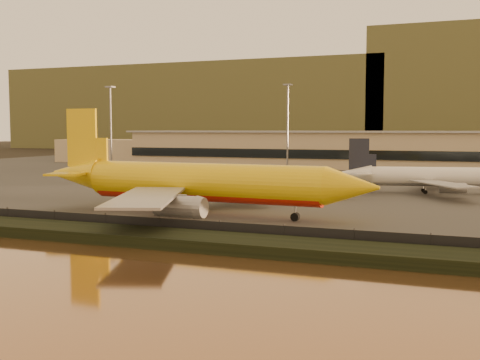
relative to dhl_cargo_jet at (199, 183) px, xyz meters
The scene contains 11 objects.
ground 7.42m from the dhl_cargo_jet, 75.05° to the right, with size 900.00×900.00×0.00m, color black.
embankment 22.65m from the dhl_cargo_jet, 86.44° to the right, with size 320.00×7.00×1.40m, color black.
tarmac 89.98m from the dhl_cargo_jet, 89.12° to the left, with size 320.00×220.00×0.20m, color #2D2D2D.
perimeter_fence 18.62m from the dhl_cargo_jet, 85.65° to the right, with size 300.00×0.05×2.20m, color black.
terminal_building 121.10m from the dhl_cargo_jet, 96.23° to the left, with size 202.00×25.00×12.60m.
apron_light_masts 72.50m from the dhl_cargo_jet, 76.80° to the left, with size 152.20×12.20×25.40m.
distant_hills 336.41m from the dhl_cargo_jet, 93.31° to the left, with size 470.00×160.00×70.00m.
dhl_cargo_jet is the anchor object (origin of this frame).
white_narrowbody_jet 55.82m from the dhl_cargo_jet, 55.20° to the left, with size 38.94×37.43×11.25m.
gse_vehicle_yellow 32.05m from the dhl_cargo_jet, 61.86° to the left, with size 4.12×1.85×1.85m, color #E3B90B.
gse_vehicle_white 34.55m from the dhl_cargo_jet, 116.43° to the left, with size 4.56×2.05×2.05m, color white.
Camera 1 is at (38.11, -77.85, 13.36)m, focal length 45.00 mm.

